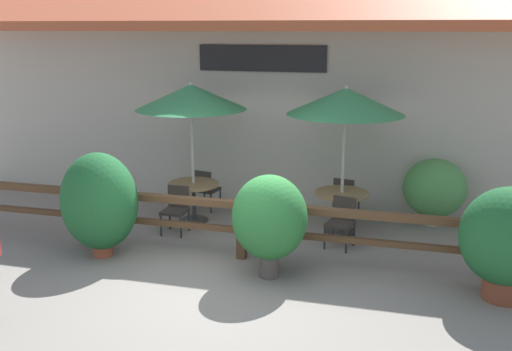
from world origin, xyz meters
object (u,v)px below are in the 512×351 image
(chair_near_streetside, at_px, (176,208))
(potted_plant_broad_leaf, at_px, (99,202))
(potted_plant_corner_fern, at_px, (435,189))
(chair_middle_wallside, at_px, (345,197))
(chair_near_wallside, at_px, (206,188))
(potted_plant_entrance_palm, at_px, (269,219))
(dining_table_middle, at_px, (342,200))
(patio_umbrella_middle, at_px, (346,101))
(dining_table_near, at_px, (194,190))
(potted_plant_small_flowering, at_px, (509,239))
(patio_umbrella_near, at_px, (191,97))
(chair_middle_streetside, at_px, (341,220))

(chair_near_streetside, distance_m, potted_plant_broad_leaf, 1.57)
(potted_plant_corner_fern, bearing_deg, chair_middle_wallside, -173.00)
(chair_near_wallside, relative_size, potted_plant_entrance_palm, 0.54)
(chair_middle_wallside, bearing_deg, dining_table_middle, 103.06)
(patio_umbrella_middle, height_order, potted_plant_corner_fern, patio_umbrella_middle)
(patio_umbrella_middle, height_order, dining_table_middle, patio_umbrella_middle)
(dining_table_near, xyz_separation_m, potted_plant_corner_fern, (4.40, 0.98, 0.09))
(chair_near_wallside, relative_size, potted_plant_small_flowering, 0.53)
(chair_middle_wallside, bearing_deg, dining_table_near, 28.48)
(chair_near_streetside, relative_size, potted_plant_broad_leaf, 0.49)
(dining_table_near, bearing_deg, chair_middle_wallside, 15.76)
(potted_plant_corner_fern, bearing_deg, potted_plant_small_flowering, -74.30)
(patio_umbrella_near, distance_m, dining_table_middle, 3.30)
(chair_middle_streetside, distance_m, potted_plant_broad_leaf, 3.97)
(chair_middle_wallside, height_order, potted_plant_corner_fern, potted_plant_corner_fern)
(patio_umbrella_near, xyz_separation_m, chair_near_streetside, (-0.08, -0.68, -1.90))
(dining_table_middle, height_order, potted_plant_small_flowering, potted_plant_small_flowering)
(patio_umbrella_near, distance_m, dining_table_near, 1.76)
(dining_table_middle, bearing_deg, potted_plant_broad_leaf, -150.01)
(potted_plant_entrance_palm, xyz_separation_m, potted_plant_broad_leaf, (-2.80, 0.10, -0.00))
(chair_near_streetside, distance_m, potted_plant_small_flowering, 5.47)
(potted_plant_entrance_palm, bearing_deg, dining_table_near, 133.56)
(chair_near_streetside, height_order, chair_middle_streetside, same)
(dining_table_near, xyz_separation_m, patio_umbrella_middle, (2.78, 0.09, 1.76))
(chair_near_streetside, distance_m, chair_middle_wallside, 3.21)
(chair_middle_streetside, xyz_separation_m, potted_plant_entrance_palm, (-0.89, -1.49, 0.44))
(potted_plant_broad_leaf, bearing_deg, potted_plant_corner_fern, 29.62)
(patio_umbrella_middle, xyz_separation_m, potted_plant_broad_leaf, (-3.61, -2.08, -1.46))
(chair_near_wallside, distance_m, potted_plant_small_flowering, 5.87)
(dining_table_near, height_order, chair_near_streetside, chair_near_streetside)
(potted_plant_small_flowering, bearing_deg, chair_middle_streetside, 149.98)
(dining_table_near, height_order, chair_middle_wallside, chair_middle_wallside)
(potted_plant_entrance_palm, bearing_deg, chair_near_streetside, 145.72)
(patio_umbrella_middle, height_order, chair_middle_streetside, patio_umbrella_middle)
(patio_umbrella_near, height_order, chair_near_streetside, patio_umbrella_near)
(chair_near_wallside, bearing_deg, chair_middle_streetside, 167.40)
(chair_middle_wallside, distance_m, potted_plant_corner_fern, 1.65)
(dining_table_middle, distance_m, potted_plant_corner_fern, 1.85)
(patio_umbrella_middle, bearing_deg, dining_table_middle, 0.00)
(chair_near_streetside, relative_size, patio_umbrella_middle, 0.32)
(chair_middle_streetside, xyz_separation_m, chair_middle_wallside, (-0.09, 1.38, 0.00))
(patio_umbrella_middle, bearing_deg, dining_table_near, -178.05)
(dining_table_middle, xyz_separation_m, potted_plant_broad_leaf, (-3.61, -2.08, 0.30))
(patio_umbrella_near, height_order, patio_umbrella_middle, same)
(chair_near_wallside, distance_m, potted_plant_broad_leaf, 2.82)
(dining_table_near, height_order, chair_near_wallside, chair_near_wallside)
(dining_table_middle, xyz_separation_m, chair_middle_streetside, (0.08, -0.69, -0.14))
(dining_table_near, relative_size, patio_umbrella_middle, 0.36)
(chair_middle_wallside, bearing_deg, patio_umbrella_middle, 103.06)
(dining_table_near, distance_m, chair_near_wallside, 0.69)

